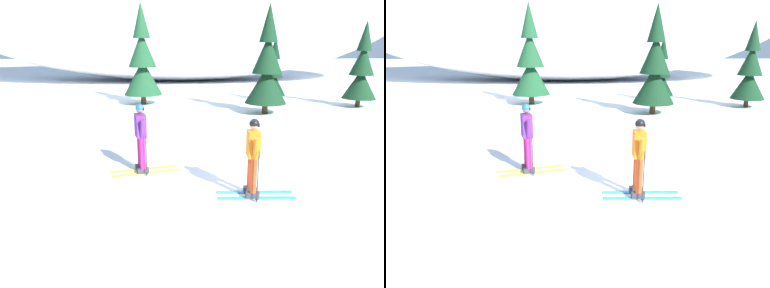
{
  "view_description": "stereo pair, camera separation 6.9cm",
  "coord_description": "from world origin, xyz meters",
  "views": [
    {
      "loc": [
        -1.22,
        -8.11,
        3.24
      ],
      "look_at": [
        -0.93,
        -0.08,
        0.95
      ],
      "focal_mm": 34.2,
      "sensor_mm": 36.0,
      "label": 1
    },
    {
      "loc": [
        -1.15,
        -8.12,
        3.24
      ],
      "look_at": [
        -0.93,
        -0.08,
        0.95
      ],
      "focal_mm": 34.2,
      "sensor_mm": 36.0,
      "label": 2
    }
  ],
  "objects": [
    {
      "name": "ground_plane",
      "position": [
        0.0,
        0.0,
        0.0
      ],
      "size": [
        120.0,
        120.0,
        0.0
      ],
      "primitive_type": "plane",
      "color": "white"
    },
    {
      "name": "skier_purple_jacket",
      "position": [
        -2.17,
        0.72,
        0.91
      ],
      "size": [
        1.81,
        0.88,
        1.75
      ],
      "color": "gold",
      "rests_on": "ground"
    },
    {
      "name": "skier_orange_jacket",
      "position": [
        0.32,
        -0.87,
        0.88
      ],
      "size": [
        1.66,
        0.77,
        1.7
      ],
      "color": "#2893CC",
      "rests_on": "ground"
    },
    {
      "name": "pine_tree_far_left",
      "position": [
        -3.08,
        11.02,
        2.14
      ],
      "size": [
        1.97,
        1.97,
        5.11
      ],
      "color": "#47301E",
      "rests_on": "ground"
    },
    {
      "name": "pine_tree_center_left",
      "position": [
        2.7,
        8.28,
        2.02
      ],
      "size": [
        1.86,
        1.86,
        4.82
      ],
      "color": "#47301E",
      "rests_on": "ground"
    },
    {
      "name": "pine_tree_center_right",
      "position": [
        3.93,
        11.81,
        1.45
      ],
      "size": [
        1.34,
        1.34,
        3.47
      ],
      "color": "#47301E",
      "rests_on": "ground"
    },
    {
      "name": "pine_tree_far_right",
      "position": [
        7.78,
        9.85,
        1.76
      ],
      "size": [
        1.62,
        1.62,
        4.2
      ],
      "color": "#47301E",
      "rests_on": "ground"
    }
  ]
}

